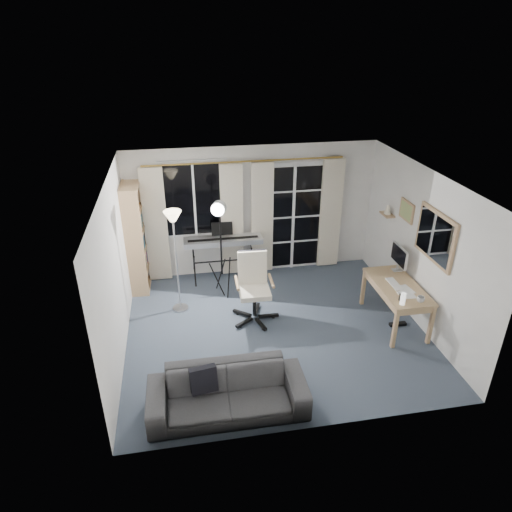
{
  "coord_description": "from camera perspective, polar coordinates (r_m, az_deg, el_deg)",
  "views": [
    {
      "loc": [
        -1.31,
        -5.7,
        4.2
      ],
      "look_at": [
        -0.24,
        0.35,
        1.11
      ],
      "focal_mm": 32.0,
      "sensor_mm": 36.0,
      "label": 1
    }
  ],
  "objects": [
    {
      "name": "floor",
      "position": [
        7.21,
        2.36,
        -9.11
      ],
      "size": [
        4.5,
        4.0,
        0.02
      ],
      "primitive_type": "cube",
      "color": "#3D4A58",
      "rests_on": "ground"
    },
    {
      "name": "window",
      "position": [
        8.14,
        -7.74,
        7.05
      ],
      "size": [
        1.2,
        0.08,
        1.4
      ],
      "color": "white",
      "rests_on": "floor"
    },
    {
      "name": "french_door",
      "position": [
        8.55,
        4.61,
        4.8
      ],
      "size": [
        1.32,
        0.09,
        2.11
      ],
      "color": "white",
      "rests_on": "floor"
    },
    {
      "name": "curtains",
      "position": [
        8.27,
        -1.2,
        4.62
      ],
      "size": [
        3.6,
        0.07,
        2.13
      ],
      "color": "gold",
      "rests_on": "floor"
    },
    {
      "name": "bookshelf",
      "position": [
        8.19,
        -14.92,
        2.07
      ],
      "size": [
        0.34,
        0.9,
        1.92
      ],
      "rotation": [
        0.0,
        0.0,
        -0.03
      ],
      "color": "#A68157",
      "rests_on": "floor"
    },
    {
      "name": "torchiere_lamp",
      "position": [
        7.1,
        -10.23,
        2.99
      ],
      "size": [
        0.34,
        0.34,
        1.74
      ],
      "rotation": [
        0.0,
        0.0,
        0.3
      ],
      "color": "#B2B2B7",
      "rests_on": "floor"
    },
    {
      "name": "keyboard_piano",
      "position": [
        8.18,
        -4.14,
        1.83
      ],
      "size": [
        1.41,
        0.68,
        1.02
      ],
      "rotation": [
        0.0,
        0.0,
        -0.0
      ],
      "color": "black",
      "rests_on": "floor"
    },
    {
      "name": "studio_light",
      "position": [
        7.39,
        -4.62,
        4.54
      ],
      "size": [
        0.4,
        0.4,
        1.78
      ],
      "rotation": [
        0.0,
        0.0,
        -0.36
      ],
      "color": "black",
      "rests_on": "floor"
    },
    {
      "name": "office_chair",
      "position": [
        7.16,
        -0.34,
        -3.08
      ],
      "size": [
        0.73,
        0.76,
        1.1
      ],
      "rotation": [
        0.0,
        0.0,
        -0.03
      ],
      "color": "black",
      "rests_on": "floor"
    },
    {
      "name": "desk",
      "position": [
        7.34,
        17.24,
        -4.08
      ],
      "size": [
        0.63,
        1.26,
        0.68
      ],
      "rotation": [
        0.0,
        0.0,
        -0.0
      ],
      "color": "tan",
      "rests_on": "floor"
    },
    {
      "name": "monitor",
      "position": [
        7.62,
        17.46,
        -0.03
      ],
      "size": [
        0.16,
        0.49,
        0.42
      ],
      "rotation": [
        0.0,
        0.0,
        -0.0
      ],
      "color": "silver",
      "rests_on": "desk"
    },
    {
      "name": "desk_clutter",
      "position": [
        7.19,
        17.5,
        -5.41
      ],
      "size": [
        0.4,
        0.77,
        0.86
      ],
      "rotation": [
        0.0,
        0.0,
        -0.0
      ],
      "color": "white",
      "rests_on": "desk"
    },
    {
      "name": "mug",
      "position": [
        6.95,
        19.91,
        -5.05
      ],
      "size": [
        0.11,
        0.09,
        0.11
      ],
      "primitive_type": "imported",
      "rotation": [
        0.0,
        0.0,
        -0.0
      ],
      "color": "silver",
      "rests_on": "desk"
    },
    {
      "name": "wall_mirror",
      "position": [
        6.94,
        21.52,
        2.26
      ],
      "size": [
        0.04,
        0.94,
        0.74
      ],
      "color": "#A68157",
      "rests_on": "floor"
    },
    {
      "name": "framed_print",
      "position": [
        7.64,
        18.32,
        5.38
      ],
      "size": [
        0.03,
        0.42,
        0.32
      ],
      "color": "#A68157",
      "rests_on": "floor"
    },
    {
      "name": "wall_shelf",
      "position": [
        8.09,
        16.12,
        5.4
      ],
      "size": [
        0.16,
        0.3,
        0.18
      ],
      "color": "#A68157",
      "rests_on": "floor"
    },
    {
      "name": "sofa",
      "position": [
        5.66,
        -3.64,
        -15.96
      ],
      "size": [
        1.91,
        0.58,
        0.75
      ],
      "rotation": [
        0.0,
        0.0,
        -0.01
      ],
      "color": "#2D2D2F",
      "rests_on": "floor"
    }
  ]
}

